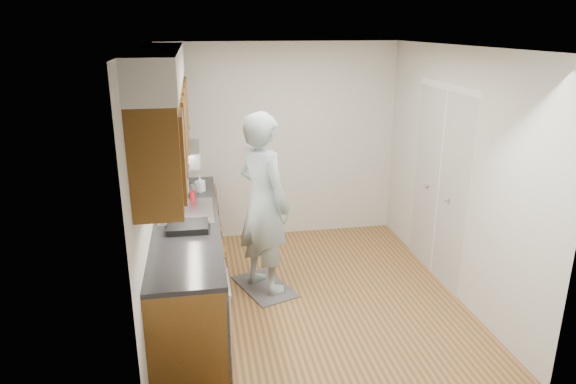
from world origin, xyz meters
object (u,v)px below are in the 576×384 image
(person, at_px, (263,192))
(steel_can, at_px, (193,190))
(dish_rack, at_px, (188,227))
(soap_bottle_a, at_px, (184,182))
(soda_can, at_px, (193,196))
(soap_bottle_b, at_px, (200,183))

(person, height_order, steel_can, person)
(steel_can, bearing_deg, person, -32.79)
(person, height_order, dish_rack, person)
(soap_bottle_a, bearing_deg, soda_can, -73.31)
(soap_bottle_b, bearing_deg, person, -41.98)
(soap_bottle_b, bearing_deg, dish_rack, -96.54)
(person, bearing_deg, dish_rack, 92.79)
(steel_can, relative_size, dish_rack, 0.33)
(person, distance_m, steel_can, 0.83)
(soap_bottle_b, height_order, dish_rack, soap_bottle_b)
(person, bearing_deg, steel_can, 24.27)
(person, relative_size, soap_bottle_b, 11.43)
(soap_bottle_a, distance_m, soap_bottle_b, 0.18)
(person, bearing_deg, soda_can, 39.58)
(soap_bottle_b, height_order, soda_can, soap_bottle_b)
(soap_bottle_a, relative_size, soda_can, 2.25)
(dish_rack, bearing_deg, person, 36.80)
(soap_bottle_a, relative_size, steel_can, 2.27)
(dish_rack, bearing_deg, steel_can, 87.92)
(steel_can, bearing_deg, soap_bottle_a, 149.20)
(steel_can, bearing_deg, dish_rack, -93.15)
(steel_can, xyz_separation_m, dish_rack, (-0.05, -0.99, -0.03))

